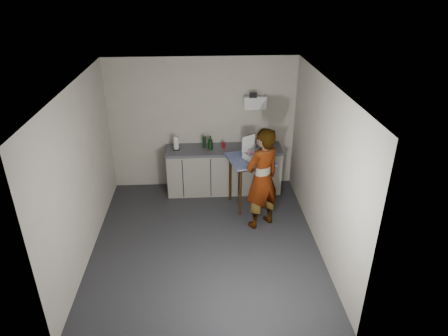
{
  "coord_description": "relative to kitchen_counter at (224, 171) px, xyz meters",
  "views": [
    {
      "loc": [
        -0.01,
        -5.32,
        4.01
      ],
      "look_at": [
        0.33,
        0.45,
        1.11
      ],
      "focal_mm": 32.0,
      "sensor_mm": 36.0,
      "label": 1
    }
  ],
  "objects": [
    {
      "name": "soda_can",
      "position": [
        -0.0,
        0.04,
        0.54
      ],
      "size": [
        0.06,
        0.06,
        0.11
      ],
      "primitive_type": "cylinder",
      "color": "red",
      "rests_on": "kitchen_counter"
    },
    {
      "name": "ground",
      "position": [
        -0.4,
        -1.7,
        -0.43
      ],
      "size": [
        4.0,
        4.0,
        0.0
      ],
      "primitive_type": "plane",
      "color": "#242429",
      "rests_on": "ground"
    },
    {
      "name": "wall_left",
      "position": [
        -2.19,
        -1.7,
        0.87
      ],
      "size": [
        0.02,
        4.0,
        2.6
      ],
      "primitive_type": "cube",
      "color": "beige",
      "rests_on": "ground"
    },
    {
      "name": "soap_bottle",
      "position": [
        -0.26,
        -0.02,
        0.62
      ],
      "size": [
        0.13,
        0.13,
        0.27
      ],
      "primitive_type": "imported",
      "rotation": [
        0.0,
        0.0,
        0.25
      ],
      "color": "black",
      "rests_on": "kitchen_counter"
    },
    {
      "name": "ceiling",
      "position": [
        -0.4,
        -1.7,
        2.17
      ],
      "size": [
        3.6,
        4.0,
        0.01
      ],
      "primitive_type": "cube",
      "color": "silver",
      "rests_on": "wall_back"
    },
    {
      "name": "wall_shelf",
      "position": [
        0.6,
        0.22,
        1.32
      ],
      "size": [
        0.42,
        0.18,
        0.37
      ],
      "color": "white",
      "rests_on": "ground"
    },
    {
      "name": "side_table",
      "position": [
        0.43,
        -0.6,
        0.42
      ],
      "size": [
        0.91,
        0.91,
        0.97
      ],
      "rotation": [
        0.0,
        0.0,
        0.25
      ],
      "color": "#3A1D0D",
      "rests_on": "ground"
    },
    {
      "name": "kitchen_counter",
      "position": [
        0.0,
        0.0,
        0.0
      ],
      "size": [
        2.24,
        0.62,
        0.91
      ],
      "color": "black",
      "rests_on": "ground"
    },
    {
      "name": "paper_towel",
      "position": [
        -0.91,
        0.01,
        0.6
      ],
      "size": [
        0.14,
        0.14,
        0.26
      ],
      "color": "black",
      "rests_on": "kitchen_counter"
    },
    {
      "name": "standing_man",
      "position": [
        0.56,
        -1.25,
        0.47
      ],
      "size": [
        0.78,
        0.7,
        1.79
      ],
      "primitive_type": "imported",
      "rotation": [
        0.0,
        0.0,
        3.68
      ],
      "color": "#B2A593",
      "rests_on": "ground"
    },
    {
      "name": "bakery_box",
      "position": [
        0.47,
        -0.6,
        0.63
      ],
      "size": [
        0.39,
        0.39,
        0.39
      ],
      "rotation": [
        0.0,
        0.0,
        0.55
      ],
      "color": "white",
      "rests_on": "side_table"
    },
    {
      "name": "dark_bottle",
      "position": [
        -0.38,
        0.07,
        0.6
      ],
      "size": [
        0.07,
        0.07,
        0.23
      ],
      "primitive_type": "cylinder",
      "color": "black",
      "rests_on": "kitchen_counter"
    },
    {
      "name": "dish_rack",
      "position": [
        0.65,
        0.05,
        0.54
      ],
      "size": [
        0.38,
        0.28,
        0.26
      ],
      "color": "white",
      "rests_on": "kitchen_counter"
    },
    {
      "name": "wall_right",
      "position": [
        1.39,
        -1.7,
        0.87
      ],
      "size": [
        0.02,
        4.0,
        2.6
      ],
      "primitive_type": "cube",
      "color": "beige",
      "rests_on": "ground"
    },
    {
      "name": "wall_back",
      "position": [
        -0.4,
        0.29,
        0.87
      ],
      "size": [
        3.6,
        0.02,
        2.6
      ],
      "primitive_type": "cube",
      "color": "beige",
      "rests_on": "ground"
    }
  ]
}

